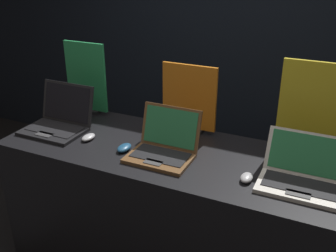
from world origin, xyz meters
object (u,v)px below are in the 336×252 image
at_px(mouse_middle, 124,148).
at_px(laptop_back, 303,175).
at_px(promo_stand_middle, 189,100).
at_px(mouse_back, 247,178).
at_px(laptop_middle, 164,146).
at_px(mouse_front, 88,137).
at_px(promo_stand_front, 86,80).
at_px(promo_stand_back, 317,113).
at_px(laptop_front, 59,120).

bearing_deg(mouse_middle, laptop_back, 3.33).
xyz_separation_m(promo_stand_middle, mouse_back, (0.48, -0.43, -0.19)).
height_order(laptop_middle, mouse_middle, laptop_middle).
bearing_deg(laptop_back, mouse_middle, -176.67).
xyz_separation_m(promo_stand_middle, laptop_back, (0.73, -0.35, -0.15)).
bearing_deg(laptop_middle, laptop_back, 1.04).
relative_size(mouse_front, promo_stand_middle, 0.25).
bearing_deg(promo_stand_middle, promo_stand_front, -179.53).
bearing_deg(mouse_front, promo_stand_back, 15.76).
bearing_deg(mouse_middle, laptop_front, 171.15).
distance_m(promo_stand_middle, promo_stand_back, 0.73).
bearing_deg(promo_stand_back, mouse_middle, -158.53).
bearing_deg(promo_stand_middle, laptop_middle, -90.00).
height_order(mouse_back, promo_stand_back, promo_stand_back).
distance_m(promo_stand_front, mouse_middle, 0.69).
xyz_separation_m(laptop_front, promo_stand_front, (0.00, 0.32, 0.17)).
bearing_deg(promo_stand_middle, mouse_back, -41.65).
bearing_deg(promo_stand_back, promo_stand_middle, 177.98).
bearing_deg(laptop_back, promo_stand_front, 167.03).
distance_m(mouse_front, laptop_middle, 0.50).
distance_m(mouse_front, promo_stand_back, 1.30).
bearing_deg(mouse_middle, promo_stand_back, 21.47).
relative_size(mouse_back, promo_stand_back, 0.18).
distance_m(laptop_middle, mouse_back, 0.49).
xyz_separation_m(promo_stand_middle, promo_stand_back, (0.73, -0.03, 0.05)).
bearing_deg(laptop_middle, mouse_middle, -169.48).
xyz_separation_m(mouse_front, promo_stand_middle, (0.50, 0.37, 0.19)).
height_order(mouse_middle, promo_stand_back, promo_stand_back).
height_order(promo_stand_front, laptop_middle, promo_stand_front).
xyz_separation_m(laptop_middle, mouse_back, (0.48, -0.07, -0.04)).
relative_size(laptop_middle, mouse_back, 3.65).
bearing_deg(promo_stand_middle, mouse_middle, -119.62).
distance_m(laptop_middle, promo_stand_back, 0.83).
height_order(mouse_front, promo_stand_back, promo_stand_back).
distance_m(laptop_front, mouse_front, 0.27).
distance_m(laptop_front, laptop_back, 1.49).
bearing_deg(promo_stand_back, promo_stand_front, 179.24).
bearing_deg(promo_stand_front, mouse_front, -55.10).
height_order(promo_stand_front, laptop_back, promo_stand_front).
height_order(mouse_middle, laptop_back, laptop_back).
relative_size(laptop_back, promo_stand_back, 0.75).
height_order(mouse_front, mouse_back, mouse_back).
height_order(laptop_front, promo_stand_front, promo_stand_front).
distance_m(mouse_front, laptop_back, 1.23).
bearing_deg(promo_stand_front, laptop_back, -12.97).
distance_m(laptop_middle, laptop_back, 0.73).
relative_size(laptop_front, laptop_middle, 1.09).
distance_m(promo_stand_middle, laptop_back, 0.82).
xyz_separation_m(laptop_front, mouse_front, (0.26, -0.05, -0.05)).
height_order(laptop_front, promo_stand_back, promo_stand_back).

